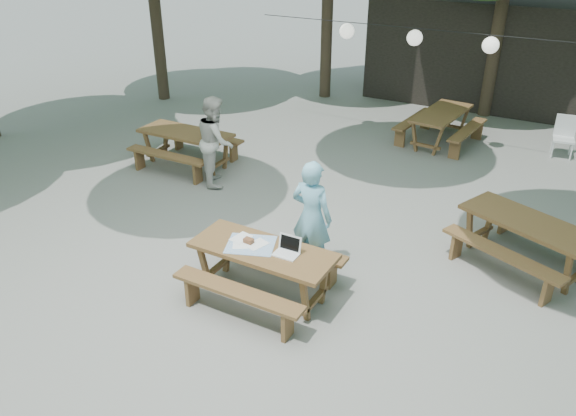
{
  "coord_description": "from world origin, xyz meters",
  "views": [
    {
      "loc": [
        3.5,
        -6.22,
        4.76
      ],
      "look_at": [
        0.03,
        -0.04,
        1.05
      ],
      "focal_mm": 35.0,
      "sensor_mm": 36.0,
      "label": 1
    }
  ],
  "objects_px": {
    "main_picnic_table": "(263,271)",
    "plastic_chair": "(562,145)",
    "woman": "(312,217)",
    "second_person": "(216,141)",
    "picnic_table_nw": "(187,148)"
  },
  "relations": [
    {
      "from": "main_picnic_table",
      "to": "picnic_table_nw",
      "type": "distance_m",
      "value": 4.97
    },
    {
      "from": "main_picnic_table",
      "to": "plastic_chair",
      "type": "xyz_separation_m",
      "value": [
        3.08,
        7.58,
        -0.13
      ]
    },
    {
      "from": "picnic_table_nw",
      "to": "second_person",
      "type": "relative_size",
      "value": 1.14
    },
    {
      "from": "main_picnic_table",
      "to": "woman",
      "type": "bearing_deg",
      "value": 73.26
    },
    {
      "from": "plastic_chair",
      "to": "picnic_table_nw",
      "type": "bearing_deg",
      "value": -155.29
    },
    {
      "from": "main_picnic_table",
      "to": "second_person",
      "type": "relative_size",
      "value": 1.14
    },
    {
      "from": "woman",
      "to": "second_person",
      "type": "xyz_separation_m",
      "value": [
        -3.04,
        1.85,
        0.0
      ]
    },
    {
      "from": "main_picnic_table",
      "to": "picnic_table_nw",
      "type": "bearing_deg",
      "value": 140.56
    },
    {
      "from": "main_picnic_table",
      "to": "woman",
      "type": "xyz_separation_m",
      "value": [
        0.27,
        0.91,
        0.49
      ]
    },
    {
      "from": "woman",
      "to": "plastic_chair",
      "type": "distance_m",
      "value": 7.26
    },
    {
      "from": "second_person",
      "to": "plastic_chair",
      "type": "relative_size",
      "value": 1.95
    },
    {
      "from": "main_picnic_table",
      "to": "second_person",
      "type": "bearing_deg",
      "value": 135.02
    },
    {
      "from": "plastic_chair",
      "to": "main_picnic_table",
      "type": "bearing_deg",
      "value": -120.01
    },
    {
      "from": "picnic_table_nw",
      "to": "plastic_chair",
      "type": "bearing_deg",
      "value": 31.82
    },
    {
      "from": "main_picnic_table",
      "to": "plastic_chair",
      "type": "relative_size",
      "value": 2.22
    }
  ]
}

